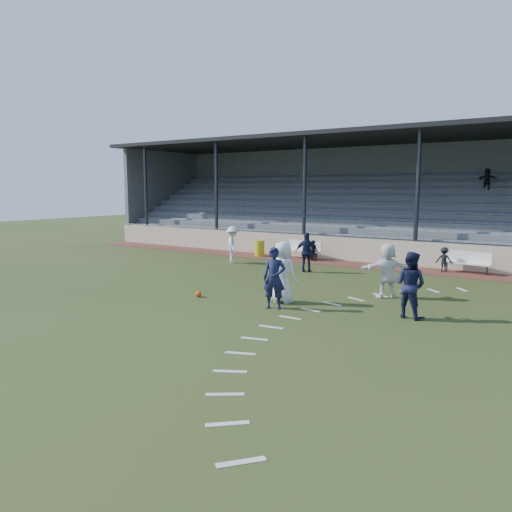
{
  "coord_description": "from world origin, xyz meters",
  "views": [
    {
      "loc": [
        9.81,
        -12.17,
        3.7
      ],
      "look_at": [
        0.0,
        2.5,
        1.3
      ],
      "focal_mm": 35.0,
      "sensor_mm": 36.0,
      "label": 1
    }
  ],
  "objects_px": {
    "bench_right": "(468,260)",
    "player_navy_lead": "(274,278)",
    "bench_left": "(304,248)",
    "player_white_lead": "(283,272)",
    "trash_bin": "(260,248)",
    "football": "(199,294)"
  },
  "relations": [
    {
      "from": "bench_left",
      "to": "football",
      "type": "distance_m",
      "value": 10.34
    },
    {
      "from": "trash_bin",
      "to": "football",
      "type": "distance_m",
      "value": 10.58
    },
    {
      "from": "bench_right",
      "to": "player_white_lead",
      "type": "xyz_separation_m",
      "value": [
        -3.84,
        -9.36,
        0.42
      ]
    },
    {
      "from": "football",
      "to": "player_navy_lead",
      "type": "relative_size",
      "value": 0.11
    },
    {
      "from": "football",
      "to": "bench_right",
      "type": "bearing_deg",
      "value": 57.0
    },
    {
      "from": "trash_bin",
      "to": "football",
      "type": "bearing_deg",
      "value": -68.08
    },
    {
      "from": "bench_left",
      "to": "player_navy_lead",
      "type": "distance_m",
      "value": 11.1
    },
    {
      "from": "bench_right",
      "to": "player_navy_lead",
      "type": "height_order",
      "value": "player_navy_lead"
    },
    {
      "from": "trash_bin",
      "to": "player_navy_lead",
      "type": "bearing_deg",
      "value": -54.51
    },
    {
      "from": "bench_right",
      "to": "player_navy_lead",
      "type": "relative_size",
      "value": 1.06
    },
    {
      "from": "player_white_lead",
      "to": "player_navy_lead",
      "type": "xyz_separation_m",
      "value": [
        0.19,
        -0.84,
        -0.05
      ]
    },
    {
      "from": "bench_left",
      "to": "player_white_lead",
      "type": "bearing_deg",
      "value": -60.05
    },
    {
      "from": "bench_right",
      "to": "player_navy_lead",
      "type": "xyz_separation_m",
      "value": [
        -3.65,
        -10.19,
        0.37
      ]
    },
    {
      "from": "player_white_lead",
      "to": "player_navy_lead",
      "type": "relative_size",
      "value": 1.05
    },
    {
      "from": "bench_right",
      "to": "football",
      "type": "relative_size",
      "value": 9.62
    },
    {
      "from": "bench_left",
      "to": "player_navy_lead",
      "type": "bearing_deg",
      "value": -60.96
    },
    {
      "from": "trash_bin",
      "to": "player_white_lead",
      "type": "distance_m",
      "value": 11.21
    },
    {
      "from": "bench_left",
      "to": "bench_right",
      "type": "bearing_deg",
      "value": 5.68
    },
    {
      "from": "bench_right",
      "to": "player_navy_lead",
      "type": "bearing_deg",
      "value": -103.24
    },
    {
      "from": "bench_left",
      "to": "player_white_lead",
      "type": "height_order",
      "value": "player_white_lead"
    },
    {
      "from": "bench_left",
      "to": "player_white_lead",
      "type": "xyz_separation_m",
      "value": [
        4.24,
        -9.34,
        0.42
      ]
    },
    {
      "from": "bench_left",
      "to": "player_white_lead",
      "type": "distance_m",
      "value": 10.26
    }
  ]
}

